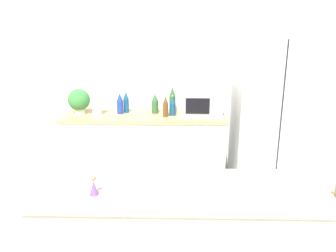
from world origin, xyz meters
TOP-DOWN VIEW (x-y plane):
  - wall_back at (0.00, 2.73)m, footprint 8.00×0.06m
  - back_counter at (-0.46, 2.40)m, footprint 1.87×0.63m
  - refrigerator at (1.00, 2.35)m, footprint 0.83×0.69m
  - potted_plant at (-1.22, 2.42)m, footprint 0.25×0.25m
  - paper_towel_roll at (-1.00, 2.36)m, footprint 0.10×0.10m
  - microwave at (0.19, 2.42)m, footprint 0.48×0.37m
  - back_bottle_0 at (-0.21, 2.31)m, footprint 0.06×0.06m
  - back_bottle_1 at (-0.34, 2.47)m, footprint 0.08×0.08m
  - back_bottle_2 at (-0.68, 2.49)m, footprint 0.07×0.07m
  - back_bottle_3 at (-0.75, 2.44)m, footprint 0.07×0.07m
  - back_bottle_4 at (-0.14, 2.48)m, footprint 0.07×0.07m
  - back_bottle_5 at (-0.13, 2.37)m, footprint 0.07×0.07m
  - wise_man_figurine_blue at (-0.55, 0.35)m, footprint 0.05×0.05m

SIDE VIEW (x-z plane):
  - back_counter at x=-0.46m, z-range 0.00..0.93m
  - refrigerator at x=1.00m, z-range 0.00..1.83m
  - wise_man_figurine_blue at x=-0.55m, z-range 0.96..1.08m
  - back_bottle_5 at x=-0.13m, z-range 0.93..1.16m
  - back_bottle_1 at x=-0.34m, z-range 0.93..1.16m
  - back_bottle_0 at x=-0.21m, z-range 0.93..1.17m
  - back_bottle_3 at x=-0.75m, z-range 0.93..1.18m
  - back_bottle_2 at x=-0.68m, z-range 0.93..1.19m
  - paper_towel_roll at x=-1.00m, z-range 0.93..1.20m
  - microwave at x=0.19m, z-range 0.93..1.21m
  - back_bottle_4 at x=-0.14m, z-range 0.92..1.25m
  - potted_plant at x=-1.22m, z-range 0.94..1.24m
  - wall_back at x=0.00m, z-range 0.00..2.55m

